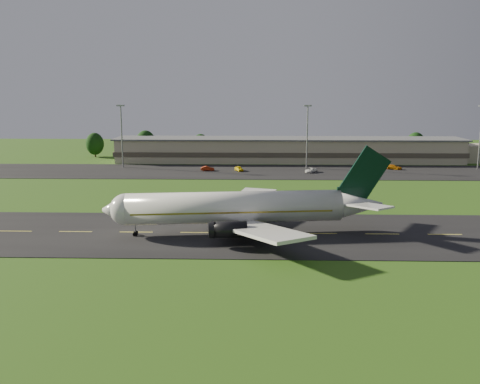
{
  "coord_description": "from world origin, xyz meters",
  "views": [
    {
      "loc": [
        -11.65,
        -92.33,
        25.5
      ],
      "look_at": [
        -14.52,
        8.0,
        6.0
      ],
      "focal_mm": 40.0,
      "sensor_mm": 36.0,
      "label": 1
    }
  ],
  "objects_px": {
    "terminal": "(306,150)",
    "service_vehicle_a": "(239,169)",
    "service_vehicle_c": "(311,170)",
    "light_mast_centre": "(307,129)",
    "service_vehicle_b": "(208,168)",
    "service_vehicle_d": "(394,167)",
    "airliner": "(239,208)",
    "light_mast_west": "(121,129)"
  },
  "relations": [
    {
      "from": "terminal",
      "to": "service_vehicle_a",
      "type": "bearing_deg",
      "value": -134.91
    },
    {
      "from": "service_vehicle_b",
      "to": "service_vehicle_c",
      "type": "bearing_deg",
      "value": -99.45
    },
    {
      "from": "airliner",
      "to": "light_mast_centre",
      "type": "distance_m",
      "value": 82.62
    },
    {
      "from": "light_mast_centre",
      "to": "service_vehicle_d",
      "type": "bearing_deg",
      "value": -4.82
    },
    {
      "from": "service_vehicle_a",
      "to": "light_mast_centre",
      "type": "bearing_deg",
      "value": -4.54
    },
    {
      "from": "airliner",
      "to": "terminal",
      "type": "xyz_separation_m",
      "value": [
        20.82,
        96.08,
        -0.67
      ]
    },
    {
      "from": "terminal",
      "to": "service_vehicle_c",
      "type": "height_order",
      "value": "terminal"
    },
    {
      "from": "service_vehicle_a",
      "to": "service_vehicle_c",
      "type": "bearing_deg",
      "value": -28.31
    },
    {
      "from": "terminal",
      "to": "airliner",
      "type": "bearing_deg",
      "value": -102.23
    },
    {
      "from": "terminal",
      "to": "service_vehicle_a",
      "type": "distance_m",
      "value": 32.88
    },
    {
      "from": "airliner",
      "to": "terminal",
      "type": "height_order",
      "value": "airliner"
    },
    {
      "from": "light_mast_centre",
      "to": "service_vehicle_c",
      "type": "bearing_deg",
      "value": -86.81
    },
    {
      "from": "light_mast_west",
      "to": "service_vehicle_d",
      "type": "relative_size",
      "value": 4.02
    },
    {
      "from": "airliner",
      "to": "service_vehicle_b",
      "type": "height_order",
      "value": "airliner"
    },
    {
      "from": "service_vehicle_d",
      "to": "service_vehicle_c",
      "type": "bearing_deg",
      "value": 125.0
    },
    {
      "from": "airliner",
      "to": "light_mast_centre",
      "type": "xyz_separation_m",
      "value": [
        19.42,
        79.9,
        8.08
      ]
    },
    {
      "from": "airliner",
      "to": "light_mast_centre",
      "type": "height_order",
      "value": "light_mast_centre"
    },
    {
      "from": "service_vehicle_b",
      "to": "service_vehicle_d",
      "type": "relative_size",
      "value": 0.85
    },
    {
      "from": "light_mast_centre",
      "to": "service_vehicle_a",
      "type": "relative_size",
      "value": 4.73
    },
    {
      "from": "service_vehicle_c",
      "to": "light_mast_west",
      "type": "bearing_deg",
      "value": -152.03
    },
    {
      "from": "light_mast_west",
      "to": "service_vehicle_a",
      "type": "bearing_deg",
      "value": -10.35
    },
    {
      "from": "airliner",
      "to": "service_vehicle_c",
      "type": "xyz_separation_m",
      "value": [
        19.94,
        70.6,
        -3.88
      ]
    },
    {
      "from": "terminal",
      "to": "service_vehicle_b",
      "type": "relative_size",
      "value": 33.82
    },
    {
      "from": "light_mast_west",
      "to": "service_vehicle_c",
      "type": "xyz_separation_m",
      "value": [
        60.52,
        -9.29,
        -11.96
      ]
    },
    {
      "from": "airliner",
      "to": "service_vehicle_c",
      "type": "distance_m",
      "value": 73.47
    },
    {
      "from": "terminal",
      "to": "service_vehicle_c",
      "type": "distance_m",
      "value": 25.69
    },
    {
      "from": "service_vehicle_c",
      "to": "service_vehicle_a",
      "type": "bearing_deg",
      "value": -149.2
    },
    {
      "from": "terminal",
      "to": "service_vehicle_a",
      "type": "height_order",
      "value": "terminal"
    },
    {
      "from": "airliner",
      "to": "service_vehicle_a",
      "type": "height_order",
      "value": "airliner"
    },
    {
      "from": "service_vehicle_d",
      "to": "terminal",
      "type": "bearing_deg",
      "value": 75.33
    },
    {
      "from": "light_mast_centre",
      "to": "service_vehicle_d",
      "type": "distance_m",
      "value": 30.15
    },
    {
      "from": "service_vehicle_d",
      "to": "service_vehicle_a",
      "type": "bearing_deg",
      "value": 115.98
    },
    {
      "from": "light_mast_west",
      "to": "service_vehicle_b",
      "type": "xyz_separation_m",
      "value": [
        28.41,
        -6.81,
        -11.93
      ]
    },
    {
      "from": "service_vehicle_b",
      "to": "service_vehicle_c",
      "type": "distance_m",
      "value": 32.21
    },
    {
      "from": "service_vehicle_b",
      "to": "service_vehicle_c",
      "type": "relative_size",
      "value": 0.88
    },
    {
      "from": "light_mast_centre",
      "to": "service_vehicle_a",
      "type": "bearing_deg",
      "value": -162.13
    },
    {
      "from": "light_mast_centre",
      "to": "service_vehicle_a",
      "type": "height_order",
      "value": "light_mast_centre"
    },
    {
      "from": "service_vehicle_d",
      "to": "light_mast_centre",
      "type": "bearing_deg",
      "value": 105.75
    },
    {
      "from": "service_vehicle_d",
      "to": "service_vehicle_b",
      "type": "bearing_deg",
      "value": 114.9
    },
    {
      "from": "light_mast_west",
      "to": "light_mast_centre",
      "type": "bearing_deg",
      "value": 0.0
    },
    {
      "from": "light_mast_west",
      "to": "service_vehicle_b",
      "type": "bearing_deg",
      "value": -13.47
    },
    {
      "from": "service_vehicle_a",
      "to": "airliner",
      "type": "bearing_deg",
      "value": -110.61
    }
  ]
}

